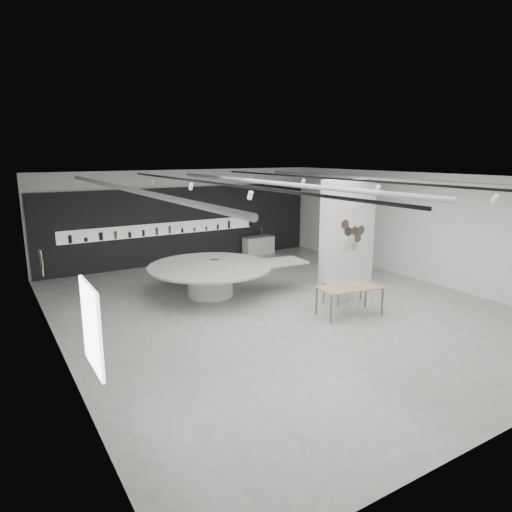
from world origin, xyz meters
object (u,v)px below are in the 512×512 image
sample_table_stone (343,283)px  kitchen_counter (259,245)px  sample_table_wood (350,289)px  display_island (213,276)px  partition_column (348,232)px

sample_table_stone → kitchen_counter: 7.15m
sample_table_wood → display_island: bearing=124.1°
kitchen_counter → display_island: bearing=-136.5°
sample_table_stone → kitchen_counter: size_ratio=0.90×
partition_column → kitchen_counter: 5.72m
sample_table_wood → kitchen_counter: 8.32m
partition_column → display_island: 4.89m
sample_table_wood → sample_table_stone: sample_table_wood is taller
partition_column → sample_table_wood: (-2.18, -2.53, -1.05)m
partition_column → sample_table_stone: size_ratio=2.74×
sample_table_stone → sample_table_wood: bearing=-123.7°
partition_column → sample_table_wood: size_ratio=1.94×
sample_table_wood → kitchen_counter: bearing=76.0°
partition_column → display_island: bearing=166.7°
partition_column → sample_table_wood: partition_column is taller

